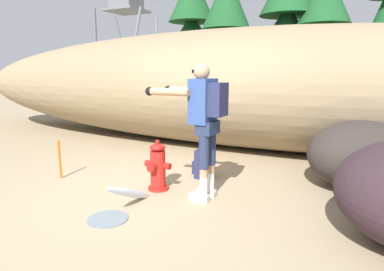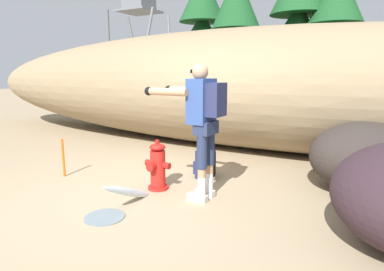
# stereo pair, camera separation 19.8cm
# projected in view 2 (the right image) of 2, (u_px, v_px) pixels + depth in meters

# --- Properties ---
(ground_plane) EXTENTS (56.00, 56.00, 0.04)m
(ground_plane) POSITION_uv_depth(u_px,v_px,m) (142.00, 196.00, 4.35)
(ground_plane) COLOR #998466
(dirt_embankment) EXTENTS (16.11, 3.20, 2.53)m
(dirt_embankment) POSITION_uv_depth(u_px,v_px,m) (239.00, 88.00, 7.11)
(dirt_embankment) COLOR #897556
(dirt_embankment) RESTS_ON ground_plane
(fire_hydrant) EXTENTS (0.39, 0.34, 0.70)m
(fire_hydrant) POSITION_uv_depth(u_px,v_px,m) (158.00, 167.00, 4.51)
(fire_hydrant) COLOR red
(fire_hydrant) RESTS_ON ground_plane
(hydrant_water_jet) EXTENTS (0.45, 1.15, 0.50)m
(hydrant_water_jet) POSITION_uv_depth(u_px,v_px,m) (125.00, 197.00, 3.96)
(hydrant_water_jet) COLOR silver
(hydrant_water_jet) RESTS_ON ground_plane
(utility_worker) EXTENTS (0.98, 0.56, 1.72)m
(utility_worker) POSITION_uv_depth(u_px,v_px,m) (202.00, 115.00, 4.01)
(utility_worker) COLOR beige
(utility_worker) RESTS_ON ground_plane
(spare_backpack) EXTENTS (0.29, 0.30, 0.47)m
(spare_backpack) POSITION_uv_depth(u_px,v_px,m) (205.00, 164.00, 5.04)
(spare_backpack) COLOR #23284C
(spare_backpack) RESTS_ON ground_plane
(boulder_mid) EXTENTS (2.01, 2.03, 0.96)m
(boulder_mid) POSITION_uv_depth(u_px,v_px,m) (365.00, 157.00, 4.44)
(boulder_mid) COLOR #312A26
(boulder_mid) RESTS_ON ground_plane
(pine_tree_far_left) EXTENTS (2.94, 2.94, 5.58)m
(pine_tree_far_left) POSITION_uv_depth(u_px,v_px,m) (202.00, 31.00, 13.36)
(pine_tree_far_left) COLOR #47331E
(pine_tree_far_left) RESTS_ON ground_plane
(pine_tree_left) EXTENTS (2.58, 2.58, 4.97)m
(pine_tree_left) POSITION_uv_depth(u_px,v_px,m) (235.00, 39.00, 11.25)
(pine_tree_left) COLOR #47331E
(pine_tree_left) RESTS_ON ground_plane
(pine_tree_center) EXTENTS (2.98, 2.98, 5.47)m
(pine_tree_center) POSITION_uv_depth(u_px,v_px,m) (298.00, 25.00, 11.10)
(pine_tree_center) COLOR #47331E
(pine_tree_center) RESTS_ON ground_plane
(pine_tree_right) EXTENTS (2.63, 2.63, 4.91)m
(pine_tree_right) POSITION_uv_depth(u_px,v_px,m) (334.00, 34.00, 10.46)
(pine_tree_right) COLOR #47331E
(pine_tree_right) RESTS_ON ground_plane
(survey_stake) EXTENTS (0.04, 0.04, 0.60)m
(survey_stake) POSITION_uv_depth(u_px,v_px,m) (63.00, 158.00, 5.06)
(survey_stake) COLOR #E55914
(survey_stake) RESTS_ON ground_plane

